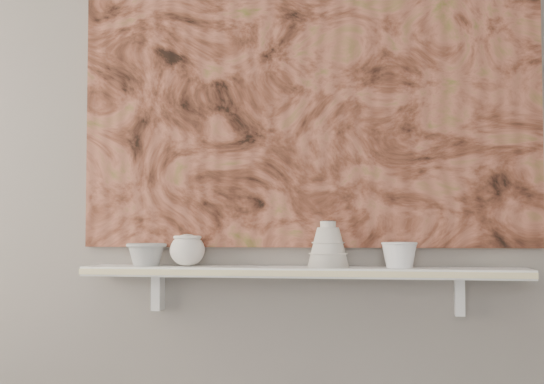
% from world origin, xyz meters
% --- Properties ---
extents(wall_back, '(3.60, 0.00, 3.60)m').
position_xyz_m(wall_back, '(0.00, 1.60, 1.35)').
color(wall_back, gray).
rests_on(wall_back, floor).
extents(shelf, '(1.40, 0.18, 0.03)m').
position_xyz_m(shelf, '(0.00, 1.51, 0.92)').
color(shelf, white).
rests_on(shelf, wall_back).
extents(shelf_stripe, '(1.40, 0.01, 0.02)m').
position_xyz_m(shelf_stripe, '(0.00, 1.41, 0.92)').
color(shelf_stripe, '#F6E5A4').
rests_on(shelf_stripe, shelf).
extents(bracket_left, '(0.03, 0.06, 0.12)m').
position_xyz_m(bracket_left, '(-0.49, 1.57, 0.84)').
color(bracket_left, white).
rests_on(bracket_left, wall_back).
extents(bracket_right, '(0.03, 0.06, 0.12)m').
position_xyz_m(bracket_right, '(0.49, 1.57, 0.84)').
color(bracket_right, white).
rests_on(bracket_right, wall_back).
extents(painting, '(1.50, 0.02, 1.10)m').
position_xyz_m(painting, '(0.00, 1.59, 1.54)').
color(painting, brown).
rests_on(painting, wall_back).
extents(house_motif, '(0.09, 0.00, 0.08)m').
position_xyz_m(house_motif, '(0.45, 1.57, 1.23)').
color(house_motif, black).
rests_on(house_motif, painting).
extents(bowl_grey, '(0.15, 0.15, 0.08)m').
position_xyz_m(bowl_grey, '(-0.51, 1.51, 0.97)').
color(bowl_grey, gray).
rests_on(bowl_grey, shelf).
extents(cup_cream, '(0.14, 0.14, 0.10)m').
position_xyz_m(cup_cream, '(-0.37, 1.51, 0.98)').
color(cup_cream, silver).
rests_on(cup_cream, shelf).
extents(bell_vessel, '(0.14, 0.14, 0.15)m').
position_xyz_m(bell_vessel, '(0.09, 1.51, 1.00)').
color(bell_vessel, silver).
rests_on(bell_vessel, shelf).
extents(bowl_white, '(0.13, 0.13, 0.08)m').
position_xyz_m(bowl_white, '(0.31, 1.51, 0.97)').
color(bowl_white, white).
rests_on(bowl_white, shelf).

